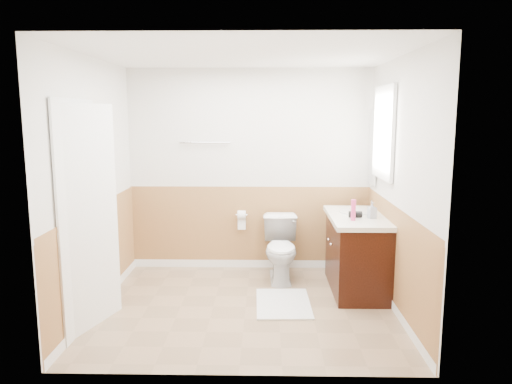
{
  "coord_description": "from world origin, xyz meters",
  "views": [
    {
      "loc": [
        0.2,
        -4.64,
        1.95
      ],
      "look_at": [
        0.1,
        0.25,
        1.15
      ],
      "focal_mm": 33.66,
      "sensor_mm": 36.0,
      "label": 1
    }
  ],
  "objects_px": {
    "toilet": "(281,249)",
    "bath_mat": "(283,304)",
    "vanity_cabinet": "(357,255)",
    "soap_dispenser": "(372,210)",
    "lotion_bottle": "(353,210)"
  },
  "relations": [
    {
      "from": "toilet",
      "to": "bath_mat",
      "type": "height_order",
      "value": "toilet"
    },
    {
      "from": "vanity_cabinet",
      "to": "soap_dispenser",
      "type": "bearing_deg",
      "value": -48.82
    },
    {
      "from": "vanity_cabinet",
      "to": "lotion_bottle",
      "type": "relative_size",
      "value": 5.0
    },
    {
      "from": "bath_mat",
      "to": "vanity_cabinet",
      "type": "relative_size",
      "value": 0.73
    },
    {
      "from": "lotion_bottle",
      "to": "bath_mat",
      "type": "bearing_deg",
      "value": -165.0
    },
    {
      "from": "toilet",
      "to": "lotion_bottle",
      "type": "relative_size",
      "value": 3.36
    },
    {
      "from": "lotion_bottle",
      "to": "soap_dispenser",
      "type": "distance_m",
      "value": 0.25
    },
    {
      "from": "toilet",
      "to": "bath_mat",
      "type": "xyz_separation_m",
      "value": [
        0.0,
        -0.78,
        -0.36
      ]
    },
    {
      "from": "toilet",
      "to": "soap_dispenser",
      "type": "height_order",
      "value": "soap_dispenser"
    },
    {
      "from": "vanity_cabinet",
      "to": "soap_dispenser",
      "type": "xyz_separation_m",
      "value": [
        0.12,
        -0.14,
        0.54
      ]
    },
    {
      "from": "bath_mat",
      "to": "lotion_bottle",
      "type": "distance_m",
      "value": 1.21
    },
    {
      "from": "lotion_bottle",
      "to": "soap_dispenser",
      "type": "xyz_separation_m",
      "value": [
        0.22,
        0.12,
        -0.02
      ]
    },
    {
      "from": "bath_mat",
      "to": "soap_dispenser",
      "type": "relative_size",
      "value": 4.59
    },
    {
      "from": "soap_dispenser",
      "to": "toilet",
      "type": "bearing_deg",
      "value": 153.65
    },
    {
      "from": "toilet",
      "to": "lotion_bottle",
      "type": "distance_m",
      "value": 1.1
    }
  ]
}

